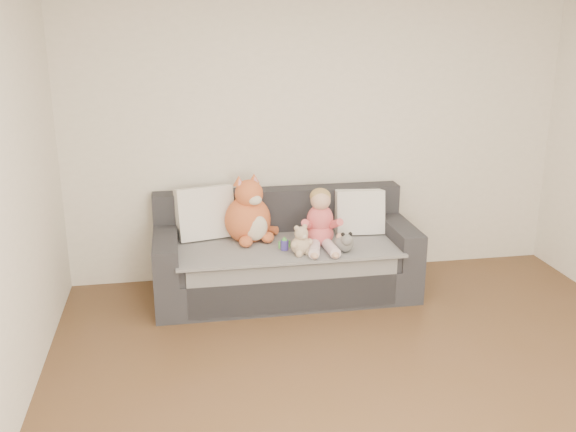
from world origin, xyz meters
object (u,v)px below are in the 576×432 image
(toddler, at_px, (321,222))
(plush_cat, at_px, (249,216))
(sofa, at_px, (284,258))
(sippy_cup, at_px, (284,243))
(teddy_bear, at_px, (301,242))

(toddler, relative_size, plush_cat, 0.84)
(toddler, bearing_deg, sofa, 151.40)
(plush_cat, xyz_separation_m, sippy_cup, (0.25, -0.30, -0.16))
(sofa, bearing_deg, plush_cat, 168.25)
(sofa, bearing_deg, sippy_cup, -99.13)
(sofa, relative_size, sippy_cup, 19.15)
(plush_cat, distance_m, teddy_bear, 0.57)
(sofa, distance_m, toddler, 0.50)
(teddy_bear, bearing_deg, plush_cat, 111.19)
(sofa, distance_m, teddy_bear, 0.45)
(plush_cat, bearing_deg, sippy_cup, -71.30)
(teddy_bear, bearing_deg, sippy_cup, 114.42)
(sofa, distance_m, sippy_cup, 0.33)
(sofa, xyz_separation_m, plush_cat, (-0.29, 0.06, 0.38))
(sofa, height_order, plush_cat, plush_cat)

